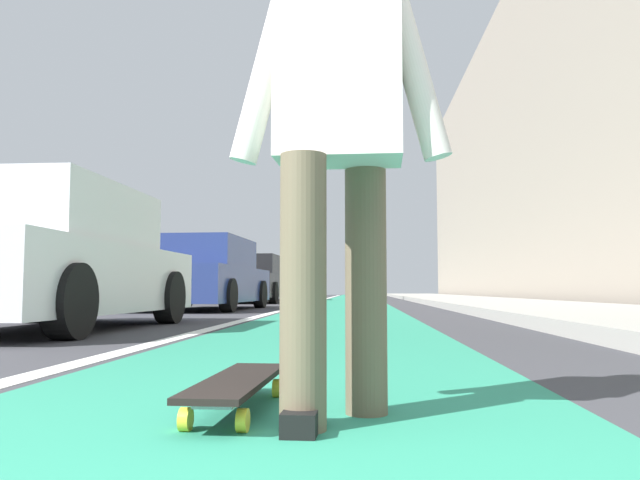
% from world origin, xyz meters
% --- Properties ---
extents(ground_plane, '(80.00, 80.00, 0.00)m').
position_xyz_m(ground_plane, '(10.00, 0.00, 0.00)').
color(ground_plane, '#38383D').
extents(bike_lane_paint, '(56.00, 2.20, 0.00)m').
position_xyz_m(bike_lane_paint, '(24.00, 0.00, 0.00)').
color(bike_lane_paint, '#288466').
rests_on(bike_lane_paint, ground).
extents(lane_stripe_white, '(52.00, 0.16, 0.01)m').
position_xyz_m(lane_stripe_white, '(20.00, 1.25, 0.00)').
color(lane_stripe_white, silver).
rests_on(lane_stripe_white, ground).
extents(sidewalk_curb, '(52.00, 3.20, 0.14)m').
position_xyz_m(sidewalk_curb, '(18.00, -3.69, 0.07)').
color(sidewalk_curb, '#9E9B93').
rests_on(sidewalk_curb, ground).
extents(building_facade, '(40.00, 1.20, 11.15)m').
position_xyz_m(building_facade, '(22.00, -6.15, 5.57)').
color(building_facade, gray).
rests_on(building_facade, ground).
extents(skateboard, '(0.85, 0.23, 0.11)m').
position_xyz_m(skateboard, '(1.25, 0.09, 0.09)').
color(skateboard, yellow).
rests_on(skateboard, ground).
extents(skater_person, '(0.46, 0.72, 1.64)m').
position_xyz_m(skater_person, '(1.10, -0.26, 0.94)').
color(skater_person, brown).
rests_on(skater_person, ground).
extents(parked_car_near, '(4.14, 1.97, 1.48)m').
position_xyz_m(parked_car_near, '(5.43, 2.89, 0.71)').
color(parked_car_near, silver).
rests_on(parked_car_near, ground).
extents(parked_car_mid, '(4.65, 2.13, 1.47)m').
position_xyz_m(parked_car_mid, '(11.90, 2.89, 0.70)').
color(parked_car_mid, navy).
rests_on(parked_car_mid, ground).
extents(parked_car_far, '(4.33, 2.09, 1.48)m').
position_xyz_m(parked_car_far, '(18.80, 3.06, 0.71)').
color(parked_car_far, black).
rests_on(parked_car_far, ground).
extents(parked_car_end, '(4.51, 2.05, 1.48)m').
position_xyz_m(parked_car_end, '(24.42, 2.98, 0.71)').
color(parked_car_end, '#B7B7BC').
rests_on(parked_car_end, ground).
extents(traffic_light, '(0.33, 0.28, 4.77)m').
position_xyz_m(traffic_light, '(22.32, 1.65, 3.26)').
color(traffic_light, '#2D2D2D').
rests_on(traffic_light, ground).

